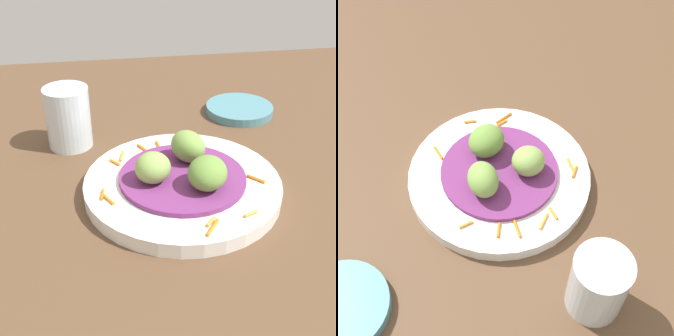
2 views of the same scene
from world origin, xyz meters
TOP-DOWN VIEW (x-y plane):
  - table_surface at (0.00, 0.00)cm, footprint 110.00×110.00cm
  - main_plate at (-0.05, 2.47)cm, footprint 25.65×25.65cm
  - cabbage_bed at (-0.05, 2.47)cm, footprint 16.44×16.44cm
  - carrot_garnish at (0.48, 4.50)cm, footprint 22.11×21.16cm
  - guac_scoop_left at (-0.70, 6.40)cm, footprint 6.23×6.27cm
  - guac_scoop_center at (-3.13, -0.06)cm, footprint 6.93×6.55cm
  - guac_scoop_right at (3.67, 1.07)cm, footprint 6.61×6.09cm
  - side_plate_small at (22.37, -11.96)cm, footprint 11.67×11.67cm
  - water_glass at (15.43, 17.09)cm, footprint 6.71×6.71cm

SIDE VIEW (x-z plane):
  - table_surface at x=0.00cm, z-range 0.00..2.00cm
  - side_plate_small at x=22.37cm, z-range 2.00..3.44cm
  - main_plate at x=-0.05cm, z-range 2.00..3.97cm
  - carrot_garnish at x=0.48cm, z-range 3.97..4.37cm
  - cabbage_bed at x=-0.05cm, z-range 3.97..4.67cm
  - guac_scoop_left at x=-0.70cm, z-range 4.67..8.58cm
  - water_glass at x=15.43cm, z-range 2.00..11.35cm
  - guac_scoop_center at x=-3.13cm, z-range 4.67..8.75cm
  - guac_scoop_right at x=3.67cm, z-range 4.67..8.88cm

